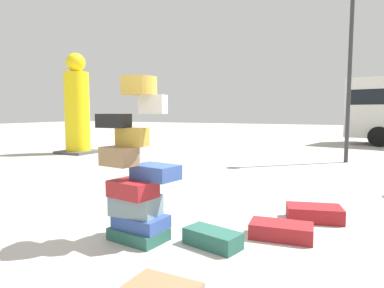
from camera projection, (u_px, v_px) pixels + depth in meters
name	position (u px, v px, depth m)	size (l,w,h in m)	color
ground_plane	(167.00, 235.00, 4.34)	(80.00, 80.00, 0.00)	#ADA89E
suitcase_tower	(137.00, 176.00, 4.12)	(0.94, 0.66, 1.97)	#26594C
suitcase_teal_foreground_far	(212.00, 238.00, 3.97)	(0.66, 0.32, 0.19)	#26594C
suitcase_maroon_white_trunk	(281.00, 231.00, 4.23)	(0.75, 0.39, 0.19)	maroon
suitcase_maroon_behind_tower	(314.00, 213.00, 4.91)	(0.76, 0.44, 0.21)	maroon
yellow_dummy_statue	(77.00, 109.00, 12.80)	(1.27, 1.27, 3.74)	yellow
lamp_post	(351.00, 41.00, 10.25)	(0.36, 0.36, 5.56)	#333338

